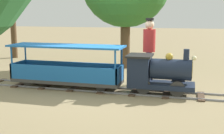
{
  "coord_description": "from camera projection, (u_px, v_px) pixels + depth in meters",
  "views": [
    {
      "loc": [
        6.19,
        1.94,
        1.72
      ],
      "look_at": [
        0.0,
        0.25,
        0.55
      ],
      "focal_mm": 46.91,
      "sensor_mm": 36.0,
      "label": 1
    }
  ],
  "objects": [
    {
      "name": "ground_plane",
      "position": [
        101.0,
        90.0,
        6.68
      ],
      "size": [
        60.0,
        60.0,
        0.0
      ],
      "primitive_type": "plane",
      "color": "#8C7A56"
    },
    {
      "name": "track",
      "position": [
        104.0,
        90.0,
        6.67
      ],
      "size": [
        0.69,
        6.4,
        0.04
      ],
      "color": "gray",
      "rests_on": "ground_plane"
    },
    {
      "name": "locomotive",
      "position": [
        158.0,
        72.0,
        6.27
      ],
      "size": [
        0.65,
        1.44,
        0.96
      ],
      "color": "#192338",
      "rests_on": "ground_plane"
    },
    {
      "name": "passenger_car",
      "position": [
        67.0,
        70.0,
        6.83
      ],
      "size": [
        0.75,
        2.7,
        0.97
      ],
      "color": "#3F3F3F",
      "rests_on": "ground_plane"
    },
    {
      "name": "conductor_person",
      "position": [
        149.0,
        45.0,
        7.17
      ],
      "size": [
        0.3,
        0.3,
        1.62
      ],
      "color": "#282D47",
      "rests_on": "ground_plane"
    }
  ]
}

